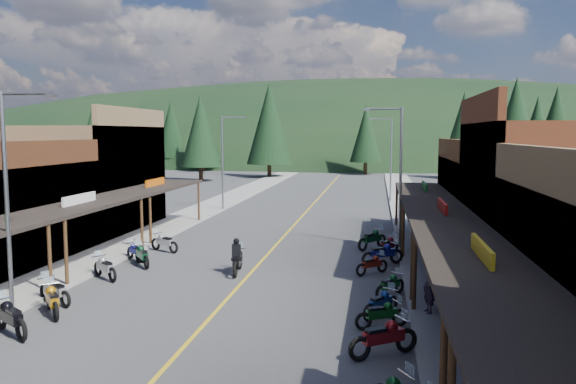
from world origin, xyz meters
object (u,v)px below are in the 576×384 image
at_px(pine_4, 464,128).
at_px(shop_west_3, 84,178).
at_px(bike_east_5, 382,313).
at_px(streetlight_2, 398,171).
at_px(bike_west_5, 52,299).
at_px(bike_west_10, 164,241).
at_px(bike_east_7, 390,284).
at_px(bike_east_4, 384,336).
at_px(bike_east_11, 372,238).
at_px(pine_3, 366,134).
at_px(shop_east_2, 564,204).
at_px(pedestrian_east_a, 429,289).
at_px(bike_west_7, 105,266).
at_px(bike_east_8, 372,263).
at_px(pine_0, 93,134).
at_px(bike_west_4, 10,316).
at_px(pine_1, 203,129).
at_px(pine_11, 515,127).
at_px(pine_7, 171,129).
at_px(pedestrian_east_b, 416,217).
at_px(bike_east_10, 388,244).
at_px(streetlight_1, 224,158).
at_px(bike_east_9, 383,252).
at_px(bike_west_8, 142,254).
at_px(pine_8, 142,138).
at_px(streetlight_3, 389,155).
at_px(shop_east_3, 510,200).
at_px(pine_5, 556,124).
at_px(rider_on_bike, 238,259).
at_px(bike_east_6, 381,302).
at_px(streetlight_0, 10,193).
at_px(pine_10, 200,131).
at_px(pine_9, 537,135).
at_px(bike_west_9, 136,250).

bearing_deg(pine_4, shop_west_3, -123.13).
bearing_deg(bike_east_5, streetlight_2, 150.98).
height_order(bike_west_5, bike_west_10, bike_west_5).
xyz_separation_m(streetlight_2, bike_east_7, (-0.56, -9.47, -3.93)).
distance_m(bike_east_4, bike_east_11, 15.47).
bearing_deg(pine_3, bike_east_4, -88.40).
bearing_deg(pine_4, bike_east_7, -100.70).
bearing_deg(shop_east_2, pedestrian_east_a, -138.17).
relative_size(bike_west_7, bike_west_10, 1.00).
xyz_separation_m(streetlight_2, bike_east_8, (-1.32, -5.96, -3.93)).
distance_m(pine_0, pine_4, 58.04).
bearing_deg(bike_west_4, bike_west_10, 33.54).
bearing_deg(pine_1, pine_11, -36.03).
relative_size(pine_7, pedestrian_east_b, 7.85).
bearing_deg(bike_east_10, streetlight_1, 163.00).
xyz_separation_m(shop_west_3, bike_east_4, (19.84, -18.99, -2.87)).
distance_m(pine_7, bike_east_9, 81.76).
bearing_deg(bike_east_5, bike_west_8, -146.60).
relative_size(streetlight_2, pine_4, 0.64).
bearing_deg(shop_east_2, streetlight_1, 135.61).
relative_size(pine_8, bike_east_11, 4.30).
bearing_deg(bike_west_8, streetlight_3, 27.20).
relative_size(shop_east_3, pedestrian_east_b, 6.85).
height_order(bike_west_10, bike_east_8, bike_west_10).
bearing_deg(bike_west_7, bike_east_8, -38.54).
height_order(pine_0, pine_5, pine_5).
distance_m(pine_1, bike_east_5, 81.29).
relative_size(bike_west_7, bike_east_11, 0.89).
height_order(pine_3, bike_east_9, pine_3).
bearing_deg(bike_east_4, bike_east_8, 149.29).
xyz_separation_m(pine_4, rider_on_bike, (-18.58, -58.77, -6.54)).
bearing_deg(pine_4, pine_8, -153.43).
bearing_deg(pedestrian_east_b, streetlight_1, -48.40).
height_order(pine_8, pine_11, pine_11).
distance_m(pine_1, bike_east_6, 80.19).
height_order(streetlight_2, bike_west_10, streetlight_2).
height_order(streetlight_0, bike_west_5, streetlight_0).
relative_size(bike_west_7, bike_west_8, 0.99).
relative_size(pine_0, bike_west_4, 4.74).
height_order(pine_5, pine_7, pine_5).
height_order(streetlight_1, bike_east_5, streetlight_1).
bearing_deg(shop_east_3, pine_11, 76.83).
bearing_deg(pine_10, rider_on_bike, -70.35).
xyz_separation_m(streetlight_3, rider_on_bike, (-7.54, -28.77, -3.76)).
height_order(pine_9, bike_west_5, pine_9).
bearing_deg(pine_3, pine_9, -46.40).
relative_size(streetlight_3, pine_10, 0.69).
xyz_separation_m(bike_west_4, bike_east_8, (11.51, 9.86, -0.13)).
distance_m(pine_8, bike_west_9, 40.53).
relative_size(pine_8, bike_west_7, 4.81).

